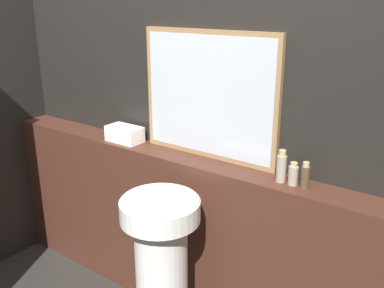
{
  "coord_description": "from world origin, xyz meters",
  "views": [
    {
      "loc": [
        1.26,
        -0.51,
        1.81
      ],
      "look_at": [
        0.06,
        1.14,
        1.12
      ],
      "focal_mm": 40.0,
      "sensor_mm": 36.0,
      "label": 1
    }
  ],
  "objects_px": {
    "pedestal_sink": "(162,270)",
    "lotion_bottle": "(305,176)",
    "shampoo_bottle": "(281,167)",
    "conditioner_bottle": "(293,174)",
    "mirror": "(208,96)",
    "towel_stack": "(125,134)"
  },
  "relations": [
    {
      "from": "mirror",
      "to": "lotion_bottle",
      "type": "relative_size",
      "value": 6.53
    },
    {
      "from": "pedestal_sink",
      "to": "mirror",
      "type": "xyz_separation_m",
      "value": [
        -0.02,
        0.44,
        0.81
      ]
    },
    {
      "from": "lotion_bottle",
      "to": "shampoo_bottle",
      "type": "bearing_deg",
      "value": -180.0
    },
    {
      "from": "mirror",
      "to": "towel_stack",
      "type": "distance_m",
      "value": 0.63
    },
    {
      "from": "pedestal_sink",
      "to": "shampoo_bottle",
      "type": "relative_size",
      "value": 5.82
    },
    {
      "from": "towel_stack",
      "to": "conditioner_bottle",
      "type": "distance_m",
      "value": 1.08
    },
    {
      "from": "lotion_bottle",
      "to": "conditioner_bottle",
      "type": "bearing_deg",
      "value": -180.0
    },
    {
      "from": "pedestal_sink",
      "to": "lotion_bottle",
      "type": "xyz_separation_m",
      "value": [
        0.56,
        0.36,
        0.53
      ]
    },
    {
      "from": "pedestal_sink",
      "to": "conditioner_bottle",
      "type": "xyz_separation_m",
      "value": [
        0.51,
        0.36,
        0.52
      ]
    },
    {
      "from": "mirror",
      "to": "shampoo_bottle",
      "type": "height_order",
      "value": "mirror"
    },
    {
      "from": "shampoo_bottle",
      "to": "conditioner_bottle",
      "type": "bearing_deg",
      "value": 0.0
    },
    {
      "from": "conditioner_bottle",
      "to": "towel_stack",
      "type": "bearing_deg",
      "value": 180.0
    },
    {
      "from": "pedestal_sink",
      "to": "mirror",
      "type": "height_order",
      "value": "mirror"
    },
    {
      "from": "towel_stack",
      "to": "lotion_bottle",
      "type": "height_order",
      "value": "lotion_bottle"
    },
    {
      "from": "shampoo_bottle",
      "to": "conditioner_bottle",
      "type": "xyz_separation_m",
      "value": [
        0.06,
        0.0,
        -0.02
      ]
    },
    {
      "from": "towel_stack",
      "to": "shampoo_bottle",
      "type": "relative_size",
      "value": 1.4
    },
    {
      "from": "conditioner_bottle",
      "to": "lotion_bottle",
      "type": "distance_m",
      "value": 0.06
    },
    {
      "from": "mirror",
      "to": "towel_stack",
      "type": "bearing_deg",
      "value": -171.77
    },
    {
      "from": "shampoo_bottle",
      "to": "lotion_bottle",
      "type": "xyz_separation_m",
      "value": [
        0.12,
        0.0,
        -0.02
      ]
    },
    {
      "from": "pedestal_sink",
      "to": "lotion_bottle",
      "type": "bearing_deg",
      "value": 32.5
    },
    {
      "from": "conditioner_bottle",
      "to": "lotion_bottle",
      "type": "height_order",
      "value": "lotion_bottle"
    },
    {
      "from": "conditioner_bottle",
      "to": "mirror",
      "type": "bearing_deg",
      "value": 171.48
    }
  ]
}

